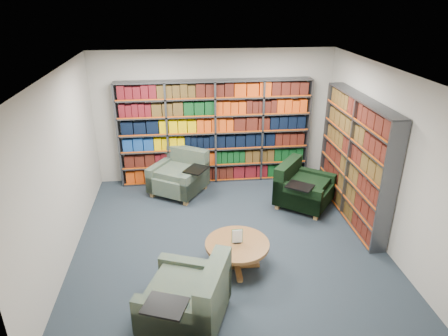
{
  "coord_description": "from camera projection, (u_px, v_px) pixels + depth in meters",
  "views": [
    {
      "loc": [
        -0.69,
        -5.65,
        3.85
      ],
      "look_at": [
        0.0,
        0.6,
        1.05
      ],
      "focal_mm": 32.0,
      "sensor_mm": 36.0,
      "label": 1
    }
  ],
  "objects": [
    {
      "name": "chair_green_right",
      "position": [
        300.0,
        189.0,
        7.72
      ],
      "size": [
        1.31,
        1.32,
        0.85
      ],
      "color": "black",
      "rests_on": "ground"
    },
    {
      "name": "bookshelf_right",
      "position": [
        355.0,
        160.0,
        7.1
      ],
      "size": [
        0.28,
        2.5,
        2.2
      ],
      "color": "#47494F",
      "rests_on": "ground"
    },
    {
      "name": "bookshelf_back",
      "position": [
        215.0,
        133.0,
        8.44
      ],
      "size": [
        4.0,
        0.28,
        2.2
      ],
      "color": "#47494F",
      "rests_on": "ground"
    },
    {
      "name": "chair_teal_front",
      "position": [
        192.0,
        300.0,
        4.93
      ],
      "size": [
        1.25,
        1.29,
        0.88
      ],
      "color": "#0D2535",
      "rests_on": "ground"
    },
    {
      "name": "coffee_table",
      "position": [
        237.0,
        248.0,
        5.91
      ],
      "size": [
        0.95,
        0.95,
        0.67
      ],
      "color": "brown",
      "rests_on": "ground"
    },
    {
      "name": "room_shell",
      "position": [
        228.0,
        163.0,
        6.2
      ],
      "size": [
        5.02,
        5.02,
        2.82
      ],
      "color": "#1D2830",
      "rests_on": "ground"
    },
    {
      "name": "chair_teal_left",
      "position": [
        181.0,
        175.0,
        8.25
      ],
      "size": [
        1.32,
        1.32,
        0.87
      ],
      "color": "#0D2535",
      "rests_on": "ground"
    }
  ]
}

